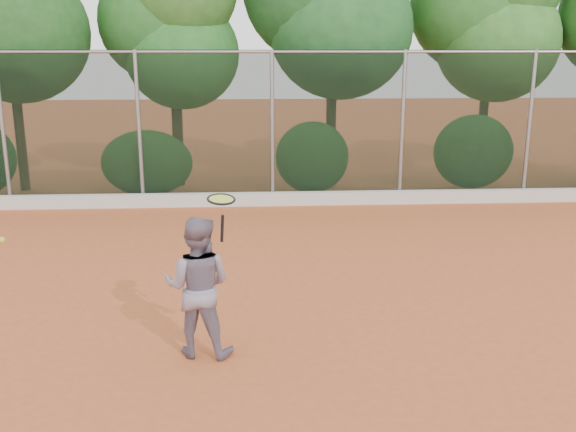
{
  "coord_description": "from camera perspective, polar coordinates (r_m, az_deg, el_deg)",
  "views": [
    {
      "loc": [
        -0.52,
        -7.63,
        3.5
      ],
      "look_at": [
        0.0,
        1.0,
        1.25
      ],
      "focal_mm": 40.0,
      "sensor_mm": 36.0,
      "label": 1
    }
  ],
  "objects": [
    {
      "name": "ground",
      "position": [
        8.41,
        0.41,
        -10.01
      ],
      "size": [
        80.0,
        80.0,
        0.0
      ],
      "primitive_type": "plane",
      "color": "#AF5229",
      "rests_on": "ground"
    },
    {
      "name": "concrete_curb",
      "position": [
        14.84,
        -1.34,
        1.53
      ],
      "size": [
        24.0,
        0.2,
        0.3
      ],
      "primitive_type": "cube",
      "color": "beige",
      "rests_on": "ground"
    },
    {
      "name": "tennis_player",
      "position": [
        7.54,
        -8.01,
        -6.23
      ],
      "size": [
        0.92,
        0.78,
        1.68
      ],
      "primitive_type": "imported",
      "rotation": [
        0.0,
        0.0,
        2.95
      ],
      "color": "slate",
      "rests_on": "ground"
    },
    {
      "name": "chainlink_fence",
      "position": [
        14.73,
        -1.41,
        8.18
      ],
      "size": [
        24.09,
        0.09,
        3.5
      ],
      "color": "black",
      "rests_on": "ground"
    },
    {
      "name": "foliage_backdrop",
      "position": [
        16.63,
        -3.7,
        17.66
      ],
      "size": [
        23.7,
        3.63,
        7.55
      ],
      "color": "#412719",
      "rests_on": "ground"
    },
    {
      "name": "tennis_racket",
      "position": [
        7.11,
        -5.95,
        1.18
      ],
      "size": [
        0.42,
        0.42,
        0.55
      ],
      "color": "black",
      "rests_on": "ground"
    },
    {
      "name": "tennis_ball_in_flight",
      "position": [
        8.12,
        -24.08,
        -1.96
      ],
      "size": [
        0.07,
        0.07,
        0.07
      ],
      "color": "#B2C92D",
      "rests_on": "ground"
    }
  ]
}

